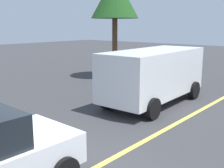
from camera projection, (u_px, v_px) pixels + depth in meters
The scene contains 2 objects.
lane_marking_centre at pixel (154, 136), 8.20m from camera, with size 28.00×0.16×0.01m, color #E0D14C.
white_van at pixel (154, 73), 11.32m from camera, with size 5.27×2.41×2.20m.
Camera 1 is at (-3.66, -4.07, 3.18)m, focal length 44.90 mm.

